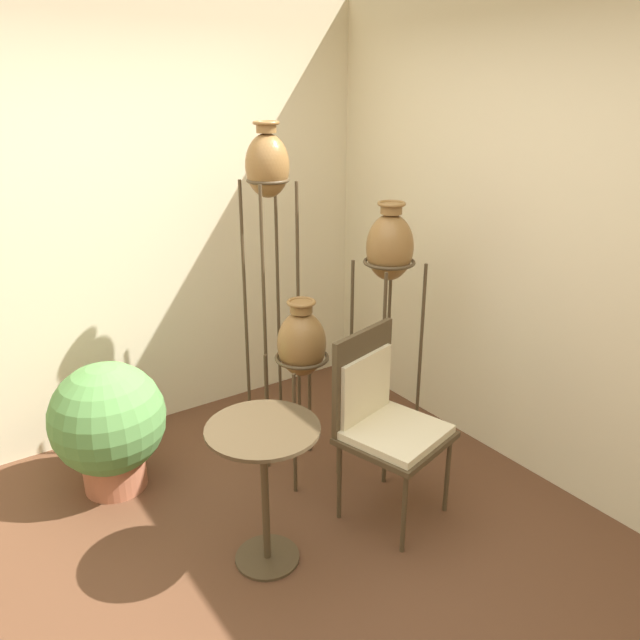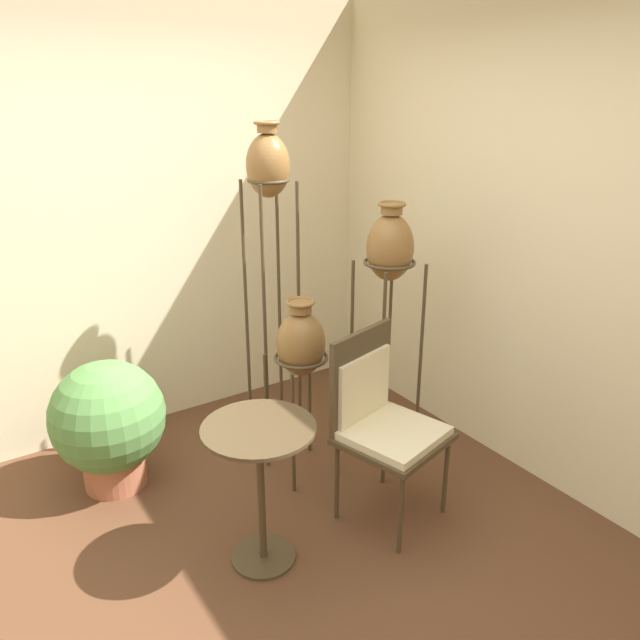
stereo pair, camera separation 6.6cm
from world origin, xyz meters
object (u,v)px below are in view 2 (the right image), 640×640
object	(u,v)px
potted_plant	(109,421)
vase_stand_tall	(268,181)
side_table	(260,464)
vase_stand_short	(301,346)
chair	(381,415)
vase_stand_medium	(390,254)

from	to	relation	value
potted_plant	vase_stand_tall	bearing A→B (deg)	-2.86
vase_stand_tall	side_table	size ratio (longest dim) A/B	2.69
vase_stand_short	side_table	bearing A→B (deg)	-136.51
vase_stand_short	chair	world-z (taller)	vase_stand_short
vase_stand_short	side_table	world-z (taller)	vase_stand_short
side_table	potted_plant	world-z (taller)	potted_plant
side_table	vase_stand_tall	bearing A→B (deg)	57.12
vase_stand_medium	vase_stand_short	distance (m)	0.72
vase_stand_medium	chair	size ratio (longest dim) A/B	1.55
side_table	vase_stand_medium	bearing A→B (deg)	22.59
side_table	potted_plant	size ratio (longest dim) A/B	0.97
vase_stand_tall	side_table	bearing A→B (deg)	-122.88
potted_plant	side_table	bearing A→B (deg)	-67.55
vase_stand_tall	vase_stand_medium	world-z (taller)	vase_stand_tall
vase_stand_medium	vase_stand_tall	bearing A→B (deg)	135.79
vase_stand_short	side_table	distance (m)	0.80
vase_stand_tall	vase_stand_medium	distance (m)	0.79
vase_stand_medium	side_table	world-z (taller)	vase_stand_medium
vase_stand_medium	side_table	xyz separation A→B (m)	(-1.11, -0.46, -0.72)
vase_stand_short	side_table	xyz separation A→B (m)	(-0.55, -0.52, -0.27)
vase_stand_medium	potted_plant	xyz separation A→B (m)	(-1.52, 0.53, -0.84)
vase_stand_medium	potted_plant	bearing A→B (deg)	160.61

